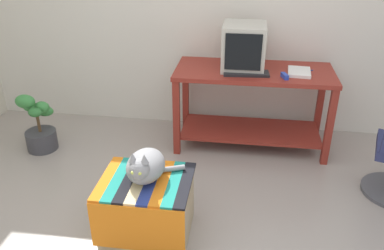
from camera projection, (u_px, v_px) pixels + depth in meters
The scene contains 10 objects.
back_wall at pixel (207, 1), 3.85m from camera, with size 8.00×0.10×2.60m, color silver.
desk at pixel (252, 95), 3.74m from camera, with size 1.45×0.64×0.77m.
tv_monitor at pixel (244, 47), 3.58m from camera, with size 0.38×0.43×0.41m.
keyboard at pixel (246, 73), 3.51m from camera, with size 0.40×0.15×0.02m, color black.
book at pixel (299, 72), 3.54m from camera, with size 0.19×0.26×0.03m, color white.
ottoman_with_blanket at pixel (147, 207), 2.73m from camera, with size 0.61×0.53×0.45m.
cat at pixel (145, 166), 2.60m from camera, with size 0.38×0.38×0.27m.
potted_plant at pixel (39, 128), 3.79m from camera, with size 0.34×0.33×0.59m.
stapler at pixel (285, 76), 3.42m from camera, with size 0.04×0.11×0.04m, color #2342B7.
pen at pixel (307, 71), 3.58m from camera, with size 0.01×0.01×0.14m, color #2351B2.
Camera 1 is at (0.41, -1.91, 1.97)m, focal length 37.14 mm.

